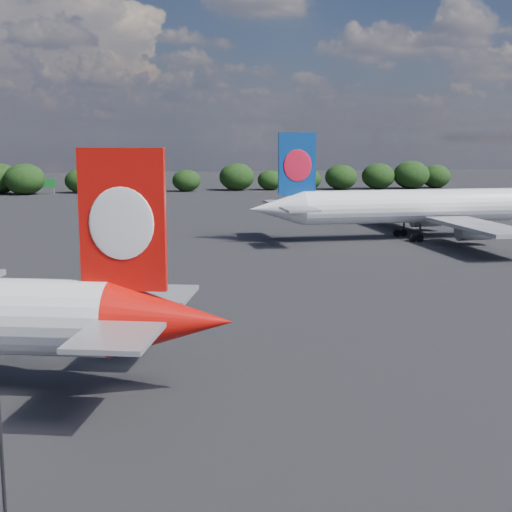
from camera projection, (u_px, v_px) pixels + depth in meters
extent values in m
plane|color=black|center=(78.00, 260.00, 94.86)|extent=(500.00, 500.00, 0.00)
cone|color=red|center=(171.00, 320.00, 44.34)|extent=(8.83, 6.77, 4.88)
cube|color=red|center=(122.00, 220.00, 43.60)|extent=(5.31, 1.89, 8.79)
ellipsoid|color=white|center=(121.00, 224.00, 43.34)|extent=(4.01, 1.27, 4.49)
ellipsoid|color=white|center=(124.00, 222.00, 43.91)|extent=(4.01, 1.27, 4.49)
cube|color=gray|center=(115.00, 337.00, 39.19)|extent=(5.78, 6.81, 0.29)
cube|color=gray|center=(161.00, 295.00, 49.74)|extent=(5.78, 6.81, 0.29)
cylinder|color=white|center=(425.00, 206.00, 114.36)|extent=(40.54, 6.52, 5.32)
cone|color=white|center=(277.00, 209.00, 109.65)|extent=(8.66, 5.57, 5.32)
cube|color=navy|center=(297.00, 164.00, 109.15)|extent=(5.86, 0.71, 9.57)
ellipsoid|color=red|center=(298.00, 165.00, 108.87)|extent=(4.47, 0.35, 4.89)
ellipsoid|color=red|center=(297.00, 165.00, 109.49)|extent=(4.47, 0.35, 4.89)
cube|color=gray|center=(300.00, 209.00, 104.33)|extent=(4.97, 6.52, 0.32)
cube|color=gray|center=(281.00, 202.00, 115.65)|extent=(4.97, 6.52, 0.32)
cube|color=gray|center=(479.00, 226.00, 101.67)|extent=(7.54, 21.46, 0.58)
cube|color=gray|center=(403.00, 208.00, 128.42)|extent=(7.54, 21.46, 0.58)
cylinder|color=gray|center=(474.00, 231.00, 107.45)|extent=(5.40, 3.03, 2.87)
cube|color=gray|center=(475.00, 226.00, 107.33)|extent=(2.35, 0.39, 1.28)
cylinder|color=gray|center=(426.00, 218.00, 123.91)|extent=(5.40, 3.03, 2.87)
cube|color=gray|center=(426.00, 214.00, 123.79)|extent=(2.35, 0.39, 1.28)
cylinder|color=black|center=(420.00, 232.00, 111.47)|extent=(0.31, 0.31, 2.66)
cylinder|color=black|center=(420.00, 238.00, 111.64)|extent=(1.18, 0.51, 1.17)
cylinder|color=black|center=(413.00, 238.00, 111.41)|extent=(1.18, 0.51, 1.17)
cylinder|color=black|center=(404.00, 227.00, 117.64)|extent=(0.31, 0.31, 2.66)
cylinder|color=black|center=(404.00, 233.00, 117.81)|extent=(1.18, 0.51, 1.17)
cylinder|color=black|center=(397.00, 233.00, 117.59)|extent=(1.18, 0.51, 1.17)
cube|color=#136022|center=(45.00, 183.00, 204.24)|extent=(6.00, 0.30, 2.60)
cylinder|color=gray|center=(36.00, 191.00, 204.19)|extent=(0.20, 0.20, 2.00)
cylinder|color=gray|center=(54.00, 191.00, 205.01)|extent=(0.20, 0.20, 2.00)
cube|color=gold|center=(150.00, 178.00, 214.85)|extent=(5.00, 0.30, 3.00)
cylinder|color=gray|center=(150.00, 187.00, 215.30)|extent=(0.30, 0.30, 2.50)
ellipsoid|color=black|center=(25.00, 179.00, 203.20)|extent=(11.60, 9.82, 8.93)
ellipsoid|color=black|center=(81.00, 181.00, 209.36)|extent=(9.36, 7.92, 7.20)
ellipsoid|color=black|center=(106.00, 182.00, 208.02)|extent=(8.27, 6.99, 6.36)
ellipsoid|color=black|center=(146.00, 180.00, 213.01)|extent=(9.62, 8.14, 7.40)
ellipsoid|color=black|center=(186.00, 180.00, 215.50)|extent=(8.60, 7.28, 6.62)
ellipsoid|color=black|center=(237.00, 177.00, 219.74)|extent=(10.93, 9.25, 8.41)
ellipsoid|color=black|center=(270.00, 180.00, 221.62)|extent=(8.05, 6.81, 6.19)
ellipsoid|color=black|center=(308.00, 179.00, 221.75)|extent=(8.53, 7.22, 6.56)
ellipsoid|color=black|center=(341.00, 177.00, 223.22)|extent=(10.24, 8.67, 7.88)
ellipsoid|color=black|center=(378.00, 176.00, 225.55)|extent=(10.63, 8.99, 8.17)
ellipsoid|color=black|center=(411.00, 175.00, 226.30)|extent=(11.57, 9.79, 8.90)
ellipsoid|color=black|center=(436.00, 176.00, 230.73)|extent=(9.74, 8.24, 7.49)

